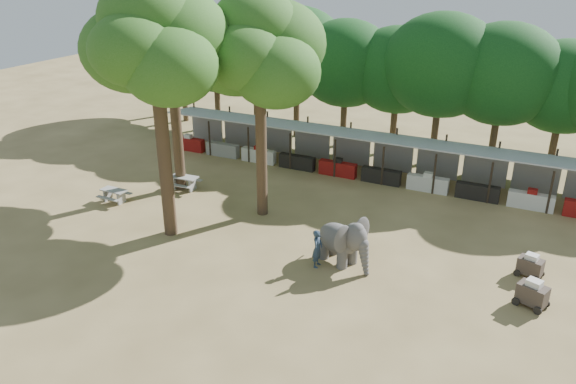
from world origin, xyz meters
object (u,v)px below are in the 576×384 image
at_px(yard_tree_center, 154,43).
at_px(cart_front, 532,293).
at_px(elephant, 344,241).
at_px(handler, 317,249).
at_px(cart_back, 530,266).
at_px(yard_tree_back, 259,50).
at_px(picnic_table_near, 114,194).
at_px(picnic_table_far, 184,181).
at_px(yard_tree_left, 170,46).

height_order(yard_tree_center, cart_front, yard_tree_center).
bearing_deg(elephant, yard_tree_center, -152.01).
bearing_deg(yard_tree_center, handler, 0.42).
height_order(yard_tree_center, cart_back, yard_tree_center).
bearing_deg(yard_tree_back, picnic_table_near, -162.79).
relative_size(picnic_table_far, cart_front, 1.19).
xyz_separation_m(yard_tree_back, cart_front, (13.69, -3.10, -7.96)).
xyz_separation_m(yard_tree_left, picnic_table_near, (-2.00, -3.48, -7.72)).
distance_m(yard_tree_center, picnic_table_near, 10.17).
relative_size(yard_tree_center, cart_back, 9.65).
bearing_deg(picnic_table_far, elephant, -21.90).
xyz_separation_m(elephant, handler, (-0.95, -0.75, -0.25)).
distance_m(yard_tree_left, yard_tree_back, 6.09).
bearing_deg(yard_tree_back, yard_tree_left, 170.54).
xyz_separation_m(yard_tree_center, cart_front, (16.69, 0.91, -8.62)).
height_order(elephant, cart_front, elephant).
bearing_deg(yard_tree_left, yard_tree_back, -9.46).
bearing_deg(yard_tree_back, yard_tree_center, -126.86).
relative_size(yard_tree_left, yard_tree_center, 0.92).
bearing_deg(yard_tree_center, yard_tree_left, 120.96).
relative_size(elephant, handler, 1.72).
distance_m(handler, picnic_table_near, 13.00).
relative_size(handler, picnic_table_far, 1.04).
bearing_deg(yard_tree_left, picnic_table_far, -31.31).
xyz_separation_m(elephant, picnic_table_near, (-13.86, 0.72, -0.64)).
bearing_deg(yard_tree_left, cart_front, -11.75).
bearing_deg(cart_front, yard_tree_center, -156.46).
bearing_deg(yard_tree_left, yard_tree_center, -59.04).
bearing_deg(picnic_table_far, cart_front, -14.18).
relative_size(yard_tree_left, elephant, 3.66).
relative_size(yard_tree_back, elephant, 3.77).
distance_m(yard_tree_center, elephant, 12.02).
relative_size(yard_tree_left, yard_tree_back, 0.97).
bearing_deg(picnic_table_far, yard_tree_back, -10.40).
bearing_deg(handler, cart_front, -86.84).
relative_size(elephant, picnic_table_near, 2.00).
xyz_separation_m(handler, picnic_table_far, (-10.46, 4.67, -0.35)).
distance_m(yard_tree_left, picnic_table_near, 8.70).
distance_m(yard_tree_back, cart_front, 16.14).
xyz_separation_m(picnic_table_near, cart_front, (21.69, -0.62, 0.10)).
relative_size(yard_tree_center, picnic_table_near, 8.01).
relative_size(yard_tree_left, cart_front, 7.80).
distance_m(elephant, picnic_table_far, 12.08).
xyz_separation_m(picnic_table_near, cart_back, (21.45, 1.72, 0.05)).
distance_m(yard_tree_left, cart_front, 21.51).
xyz_separation_m(elephant, picnic_table_far, (-11.41, 3.92, -0.60)).
bearing_deg(picnic_table_near, yard_tree_left, 61.18).
distance_m(yard_tree_center, handler, 11.49).
height_order(yard_tree_left, yard_tree_back, yard_tree_back).
relative_size(yard_tree_back, cart_back, 9.11).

